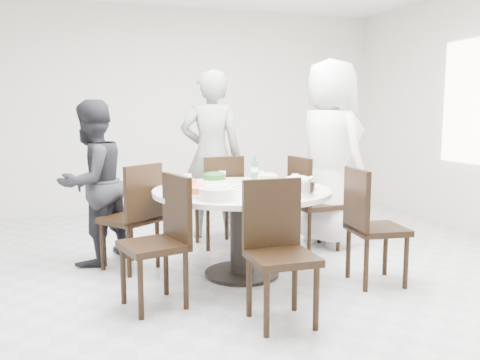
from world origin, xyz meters
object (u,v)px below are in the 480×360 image
object	(u,v)px
chair_sw	(153,242)
diner_middle	(211,155)
diner_left	(92,183)
chair_s	(282,254)
rice_bowl	(298,188)
soup_bowl	(217,194)
chair_n	(218,201)
dining_table	(242,232)
diner_right	(330,153)
chair_se	(377,226)
chair_nw	(129,217)
chair_ne	(315,203)
beverage_bottle	(255,168)

from	to	relation	value
chair_sw	diner_middle	bearing A→B (deg)	138.94
diner_middle	diner_left	size ratio (longest dim) A/B	1.22
chair_s	rice_bowl	bearing A→B (deg)	58.13
rice_bowl	soup_bowl	xyz separation A→B (m)	(-0.66, -0.00, -0.01)
diner_left	soup_bowl	size ratio (longest dim) A/B	5.43
chair_n	diner_middle	size ratio (longest dim) A/B	0.52
chair_sw	rice_bowl	world-z (taller)	chair_sw
dining_table	diner_right	distance (m)	1.49
chair_s	diner_middle	world-z (taller)	diner_middle
chair_se	diner_left	xyz separation A→B (m)	(-2.18, 1.27, 0.28)
chair_nw	soup_bowl	size ratio (longest dim) A/B	3.43
chair_ne	diner_middle	world-z (taller)	diner_middle
diner_right	beverage_bottle	bearing A→B (deg)	86.99
chair_ne	chair_sw	size ratio (longest dim) A/B	1.00
chair_ne	soup_bowl	size ratio (longest dim) A/B	3.43
chair_s	dining_table	bearing A→B (deg)	86.99
chair_nw	diner_left	distance (m)	0.49
diner_right	soup_bowl	xyz separation A→B (m)	(-1.51, -1.10, -0.17)
diner_right	diner_middle	bearing A→B (deg)	44.20
chair_sw	chair_se	distance (m)	1.81
diner_right	beverage_bottle	size ratio (longest dim) A/B	8.62
chair_n	beverage_bottle	distance (m)	0.66
chair_n	rice_bowl	distance (m)	1.47
diner_right	soup_bowl	world-z (taller)	diner_right
diner_middle	rice_bowl	world-z (taller)	diner_middle
chair_s	rice_bowl	distance (m)	0.79
diner_right	rice_bowl	size ratio (longest dim) A/B	7.19
chair_se	diner_middle	bearing A→B (deg)	31.26
chair_s	rice_bowl	size ratio (longest dim) A/B	3.55
chair_ne	beverage_bottle	xyz separation A→B (m)	(-0.66, -0.04, 0.39)
dining_table	chair_sw	world-z (taller)	chair_sw
chair_n	chair_nw	distance (m)	1.09
chair_ne	chair_sw	bearing A→B (deg)	113.79
chair_se	dining_table	bearing A→B (deg)	67.86
diner_left	chair_ne	bearing A→B (deg)	131.27
soup_bowl	dining_table	bearing A→B (deg)	51.64
diner_left	chair_nw	bearing A→B (deg)	93.18
chair_sw	chair_se	xyz separation A→B (m)	(1.81, -0.05, 0.00)
diner_middle	rice_bowl	xyz separation A→B (m)	(0.24, -1.79, -0.11)
chair_s	soup_bowl	xyz separation A→B (m)	(-0.28, 0.61, 0.32)
beverage_bottle	chair_sw	bearing A→B (deg)	-138.04
chair_nw	chair_sw	world-z (taller)	same
chair_nw	chair_sw	xyz separation A→B (m)	(0.08, -0.94, 0.00)
dining_table	chair_ne	bearing A→B (deg)	30.23
chair_nw	chair_sw	distance (m)	0.95
chair_sw	diner_middle	size ratio (longest dim) A/B	0.52
chair_nw	chair_s	world-z (taller)	same
chair_s	soup_bowl	bearing A→B (deg)	114.08
chair_ne	rice_bowl	distance (m)	1.21
dining_table	soup_bowl	distance (m)	0.67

